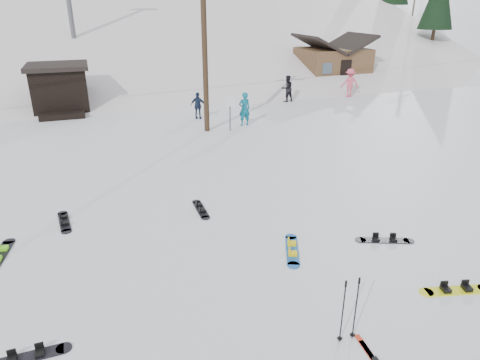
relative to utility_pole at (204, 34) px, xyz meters
name	(u,v)px	position (x,y,z in m)	size (l,w,h in m)	color
ground	(292,316)	(-2.00, -14.00, -4.68)	(200.00, 200.00, 0.00)	white
ski_slope	(121,138)	(-2.00, 41.00, -16.68)	(60.00, 75.00, 45.00)	white
ridge_right	(367,117)	(36.00, 36.00, -15.68)	(34.00, 85.00, 36.00)	white
treeline_right	(400,51)	(34.00, 28.00, -4.68)	(20.00, 60.00, 10.00)	black
treeline_crest	(101,35)	(-2.00, 72.00, -4.68)	(50.00, 6.00, 10.00)	black
utility_pole	(204,34)	(0.00, 0.00, 0.00)	(2.00, 0.26, 9.00)	#3A2819
trail_sign	(230,106)	(1.10, -0.42, -3.41)	(0.50, 0.09, 1.85)	#595B60
lift_hut	(60,88)	(-7.00, 6.94, -3.32)	(3.40, 4.10, 2.75)	black
cabin	(332,64)	(13.00, 10.00, -3.20)	(5.39, 4.40, 3.77)	brown
hero_snowboard	(292,250)	(-0.88, -11.71, -4.65)	(0.86, 1.59, 0.12)	blue
ski_poles	(349,310)	(-1.30, -14.95, -3.96)	(0.39, 0.10, 1.40)	black
board_scatter_a	(26,357)	(-7.10, -13.42, -4.65)	(1.58, 0.33, 0.11)	black
board_scatter_b	(64,221)	(-6.58, -8.04, -4.65)	(0.43, 1.55, 0.11)	black
board_scatter_c	(0,255)	(-8.09, -9.44, -4.65)	(0.55, 1.70, 0.12)	black
board_scatter_d	(385,240)	(1.73, -12.09, -4.65)	(1.51, 0.78, 0.11)	black
board_scatter_e	(456,290)	(1.87, -14.47, -4.65)	(1.67, 0.66, 0.12)	#F9FF1C
board_scatter_f	(201,209)	(-2.55, -8.58, -4.65)	(0.28, 1.47, 0.10)	black
skier_teal	(244,109)	(2.13, 0.35, -3.81)	(0.64, 0.42, 1.75)	#0C6178
skier_dark	(287,89)	(6.75, 4.95, -3.84)	(0.82, 0.64, 1.68)	black
skier_pink	(350,83)	(11.41, 4.90, -3.74)	(1.22, 0.70, 1.89)	#D94C64
skier_navy	(198,106)	(0.18, 2.47, -3.94)	(0.87, 0.36, 1.48)	#18243C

